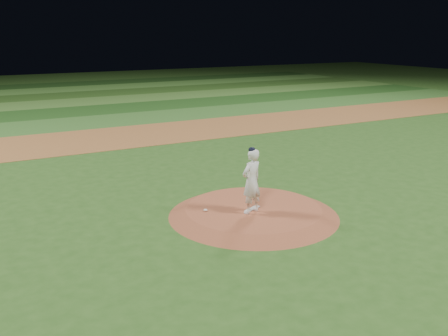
# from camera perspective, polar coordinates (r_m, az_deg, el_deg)

# --- Properties ---
(ground) EXTENTS (120.00, 120.00, 0.00)m
(ground) POSITION_cam_1_polar(r_m,az_deg,el_deg) (16.28, 3.38, -5.39)
(ground) COLOR #29531B
(ground) RESTS_ON ground
(infield_dirt_band) EXTENTS (70.00, 6.00, 0.02)m
(infield_dirt_band) POSITION_cam_1_polar(r_m,az_deg,el_deg) (28.67, -11.55, 3.52)
(infield_dirt_band) COLOR #955C2E
(infield_dirt_band) RESTS_ON ground
(outfield_stripe_0) EXTENTS (70.00, 5.00, 0.02)m
(outfield_stripe_0) POSITION_cam_1_polar(r_m,az_deg,el_deg) (33.88, -14.33, 5.16)
(outfield_stripe_0) COLOR #326625
(outfield_stripe_0) RESTS_ON ground
(outfield_stripe_1) EXTENTS (70.00, 5.00, 0.02)m
(outfield_stripe_1) POSITION_cam_1_polar(r_m,az_deg,el_deg) (38.69, -16.21, 6.26)
(outfield_stripe_1) COLOR #1C4616
(outfield_stripe_1) RESTS_ON ground
(outfield_stripe_2) EXTENTS (70.00, 5.00, 0.02)m
(outfield_stripe_2) POSITION_cam_1_polar(r_m,az_deg,el_deg) (43.54, -17.68, 7.11)
(outfield_stripe_2) COLOR #3E7028
(outfield_stripe_2) RESTS_ON ground
(outfield_stripe_3) EXTENTS (70.00, 5.00, 0.02)m
(outfield_stripe_3) POSITION_cam_1_polar(r_m,az_deg,el_deg) (48.42, -18.86, 7.79)
(outfield_stripe_3) COLOR #254A18
(outfield_stripe_3) RESTS_ON ground
(outfield_stripe_4) EXTENTS (70.00, 5.00, 0.02)m
(outfield_stripe_4) POSITION_cam_1_polar(r_m,az_deg,el_deg) (53.32, -19.83, 8.34)
(outfield_stripe_4) COLOR #3F772B
(outfield_stripe_4) RESTS_ON ground
(outfield_stripe_5) EXTENTS (70.00, 5.00, 0.02)m
(outfield_stripe_5) POSITION_cam_1_polar(r_m,az_deg,el_deg) (58.24, -20.63, 8.80)
(outfield_stripe_5) COLOR #1A3F14
(outfield_stripe_5) RESTS_ON ground
(pitchers_mound) EXTENTS (5.50, 5.50, 0.25)m
(pitchers_mound) POSITION_cam_1_polar(r_m,az_deg,el_deg) (16.24, 3.38, -4.98)
(pitchers_mound) COLOR #9A4D2F
(pitchers_mound) RESTS_ON ground
(pitching_rubber) EXTENTS (0.67, 0.42, 0.03)m
(pitching_rubber) POSITION_cam_1_polar(r_m,az_deg,el_deg) (16.06, 3.24, -4.67)
(pitching_rubber) COLOR silver
(pitching_rubber) RESTS_ON pitchers_mound
(rosin_bag) EXTENTS (0.13, 0.13, 0.07)m
(rosin_bag) POSITION_cam_1_polar(r_m,az_deg,el_deg) (15.87, -2.13, -4.83)
(rosin_bag) COLOR silver
(rosin_bag) RESTS_ON pitchers_mound
(pitcher_on_mound) EXTENTS (0.86, 0.68, 2.11)m
(pitcher_on_mound) POSITION_cam_1_polar(r_m,az_deg,el_deg) (15.46, 3.16, -1.49)
(pitcher_on_mound) COLOR white
(pitcher_on_mound) RESTS_ON pitchers_mound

